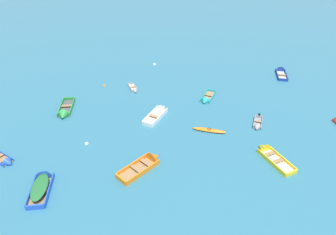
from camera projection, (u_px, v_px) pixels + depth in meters
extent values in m
cube|color=beige|center=(133.00, 88.00, 39.51)|extent=(1.22, 2.34, 0.07)
cube|color=gray|center=(136.00, 87.00, 39.57)|extent=(0.56, 2.28, 0.27)
cube|color=gray|center=(130.00, 88.00, 39.34)|extent=(0.56, 2.28, 0.27)
cube|color=gray|center=(131.00, 84.00, 40.37)|extent=(0.78, 0.25, 0.27)
cone|color=gray|center=(135.00, 92.00, 38.50)|extent=(0.86, 0.69, 0.77)
cube|color=#937047|center=(133.00, 87.00, 39.52)|extent=(0.75, 0.39, 0.03)
cube|color=#99754C|center=(41.00, 191.00, 24.24)|extent=(1.42, 3.42, 0.12)
cube|color=blue|center=(32.00, 191.00, 24.07)|extent=(0.16, 3.54, 0.48)
cube|color=blue|center=(50.00, 189.00, 24.21)|extent=(0.16, 3.54, 0.48)
cube|color=blue|center=(35.00, 207.00, 22.67)|extent=(1.41, 0.18, 0.48)
cone|color=blue|center=(46.00, 174.00, 25.65)|extent=(1.39, 0.84, 1.38)
cube|color=#937047|center=(40.00, 191.00, 23.93)|extent=(1.29, 0.39, 0.03)
ellipsoid|color=#236633|center=(40.00, 187.00, 23.94)|extent=(1.35, 3.12, 0.37)
cube|color=#99754C|center=(138.00, 170.00, 26.36)|extent=(3.77, 3.35, 0.13)
cube|color=orange|center=(133.00, 165.00, 26.67)|extent=(3.14, 2.46, 0.51)
cube|color=orange|center=(144.00, 172.00, 25.83)|extent=(3.14, 2.46, 0.51)
cube|color=orange|center=(121.00, 180.00, 25.08)|extent=(0.97, 1.19, 0.51)
cone|color=orange|center=(155.00, 157.00, 27.45)|extent=(1.55, 1.63, 1.37)
cube|color=#937047|center=(136.00, 169.00, 26.07)|extent=(1.10, 1.26, 0.03)
cube|color=#937047|center=(146.00, 162.00, 26.75)|extent=(1.10, 1.26, 0.03)
cone|color=red|center=(336.00, 119.00, 33.07)|extent=(0.94, 0.62, 0.93)
cube|color=beige|center=(276.00, 161.00, 27.32)|extent=(2.25, 3.86, 0.11)
cube|color=yellow|center=(271.00, 162.00, 27.00)|extent=(1.17, 3.67, 0.42)
cube|color=yellow|center=(282.00, 158.00, 27.47)|extent=(1.17, 3.67, 0.42)
cube|color=yellow|center=(291.00, 173.00, 25.79)|extent=(1.29, 0.51, 0.42)
cone|color=yellow|center=(262.00, 148.00, 28.73)|extent=(1.48, 1.20, 1.28)
cube|color=#937047|center=(278.00, 161.00, 27.04)|extent=(1.26, 0.72, 0.03)
cube|color=#937047|center=(270.00, 154.00, 27.88)|extent=(1.26, 0.72, 0.03)
cube|color=#99754C|center=(208.00, 97.00, 37.51)|extent=(2.46, 3.11, 0.08)
cube|color=teal|center=(213.00, 97.00, 37.25)|extent=(1.68, 2.70, 0.33)
cube|color=teal|center=(204.00, 95.00, 37.63)|extent=(1.68, 2.70, 0.33)
cube|color=teal|center=(212.00, 91.00, 38.64)|extent=(1.01, 0.67, 0.33)
cone|color=teal|center=(204.00, 102.00, 36.19)|extent=(1.30, 1.17, 1.08)
cube|color=#937047|center=(209.00, 95.00, 37.53)|extent=(1.03, 0.80, 0.03)
cube|color=#937047|center=(207.00, 98.00, 36.83)|extent=(1.03, 0.80, 0.03)
cube|color=beige|center=(281.00, 76.00, 42.78)|extent=(2.16, 3.51, 0.10)
cube|color=navy|center=(277.00, 74.00, 42.79)|extent=(1.16, 3.30, 0.39)
cube|color=navy|center=(286.00, 75.00, 42.60)|extent=(1.16, 3.30, 0.39)
cube|color=navy|center=(283.00, 80.00, 41.28)|extent=(1.21, 0.51, 0.39)
cone|color=navy|center=(280.00, 70.00, 44.16)|extent=(1.40, 1.13, 1.21)
cube|color=#937047|center=(282.00, 75.00, 42.51)|extent=(1.18, 0.70, 0.03)
cube|color=beige|center=(155.00, 117.00, 33.53)|extent=(2.99, 3.59, 0.12)
cube|color=white|center=(150.00, 115.00, 33.67)|extent=(2.16, 3.08, 0.48)
cube|color=white|center=(160.00, 117.00, 33.20)|extent=(2.16, 3.08, 0.48)
cube|color=white|center=(147.00, 124.00, 32.06)|extent=(1.10, 0.82, 0.48)
cone|color=white|center=(163.00, 108.00, 34.86)|extent=(1.49, 1.39, 1.22)
cube|color=#937047|center=(154.00, 116.00, 33.24)|extent=(1.16, 0.96, 0.03)
cube|color=#4C4C51|center=(67.00, 108.00, 35.17)|extent=(1.41, 3.82, 0.11)
cube|color=#288C3D|center=(72.00, 107.00, 35.14)|extent=(0.25, 3.93, 0.44)
cube|color=#288C3D|center=(61.00, 107.00, 35.03)|extent=(0.25, 3.93, 0.44)
cube|color=#288C3D|center=(69.00, 99.00, 36.72)|extent=(1.32, 0.19, 0.44)
cone|color=#288C3D|center=(63.00, 116.00, 33.37)|extent=(1.32, 0.95, 1.29)
cube|color=#937047|center=(67.00, 106.00, 35.20)|extent=(1.22, 0.46, 0.03)
cube|color=gray|center=(258.00, 123.00, 32.55)|extent=(1.72, 2.35, 0.08)
cube|color=gray|center=(262.00, 123.00, 32.37)|extent=(1.13, 2.10, 0.34)
cube|color=gray|center=(254.00, 122.00, 32.60)|extent=(1.13, 2.10, 0.34)
cube|color=gray|center=(259.00, 117.00, 33.40)|extent=(0.75, 0.45, 0.34)
cone|color=gray|center=(257.00, 128.00, 31.51)|extent=(0.95, 0.84, 0.79)
cube|color=#937047|center=(258.00, 121.00, 32.54)|extent=(0.77, 0.56, 0.03)
cube|color=black|center=(259.00, 116.00, 33.42)|extent=(0.29, 0.29, 0.48)
cube|color=#99754C|center=(0.00, 159.00, 27.66)|extent=(2.67, 2.45, 0.08)
cube|color=blue|center=(5.00, 155.00, 27.93)|extent=(2.22, 1.89, 0.33)
cone|color=blue|center=(9.00, 163.00, 26.92)|extent=(1.10, 1.13, 0.93)
cube|color=#937047|center=(4.00, 160.00, 27.25)|extent=(0.78, 0.85, 0.03)
ellipsoid|color=orange|center=(209.00, 130.00, 31.27)|extent=(3.54, 1.85, 0.32)
torus|color=black|center=(209.00, 129.00, 31.19)|extent=(0.56, 0.56, 0.07)
sphere|color=silver|center=(155.00, 65.00, 46.27)|extent=(0.45, 0.45, 0.45)
sphere|color=orange|center=(104.00, 86.00, 40.14)|extent=(0.40, 0.40, 0.40)
sphere|color=silver|center=(87.00, 144.00, 29.59)|extent=(0.38, 0.38, 0.38)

